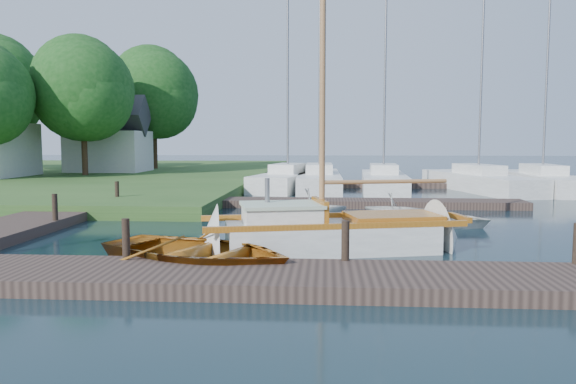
# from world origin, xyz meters

# --- Properties ---
(ground) EXTENTS (160.00, 160.00, 0.00)m
(ground) POSITION_xyz_m (0.00, 0.00, 0.00)
(ground) COLOR black
(ground) RESTS_ON ground
(near_dock) EXTENTS (18.00, 2.20, 0.30)m
(near_dock) POSITION_xyz_m (0.00, -6.00, 0.15)
(near_dock) COLOR #312520
(near_dock) RESTS_ON ground
(left_dock) EXTENTS (2.20, 18.00, 0.30)m
(left_dock) POSITION_xyz_m (-8.00, 2.00, 0.15)
(left_dock) COLOR #312520
(left_dock) RESTS_ON ground
(far_dock) EXTENTS (14.00, 1.60, 0.30)m
(far_dock) POSITION_xyz_m (2.00, 6.50, 0.15)
(far_dock) COLOR #312520
(far_dock) RESTS_ON ground
(pontoon) EXTENTS (30.00, 1.60, 0.30)m
(pontoon) POSITION_xyz_m (10.00, 16.00, 0.15)
(pontoon) COLOR #312520
(pontoon) RESTS_ON ground
(mooring_post_1) EXTENTS (0.16, 0.16, 0.80)m
(mooring_post_1) POSITION_xyz_m (-3.00, -5.00, 0.70)
(mooring_post_1) COLOR black
(mooring_post_1) RESTS_ON near_dock
(mooring_post_2) EXTENTS (0.16, 0.16, 0.80)m
(mooring_post_2) POSITION_xyz_m (1.50, -5.00, 0.70)
(mooring_post_2) COLOR black
(mooring_post_2) RESTS_ON near_dock
(mooring_post_4) EXTENTS (0.16, 0.16, 0.80)m
(mooring_post_4) POSITION_xyz_m (-7.00, 0.00, 0.70)
(mooring_post_4) COLOR black
(mooring_post_4) RESTS_ON left_dock
(mooring_post_5) EXTENTS (0.16, 0.16, 0.80)m
(mooring_post_5) POSITION_xyz_m (-7.00, 5.00, 0.70)
(mooring_post_5) COLOR black
(mooring_post_5) RESTS_ON left_dock
(sailboat) EXTENTS (7.41, 3.59, 9.83)m
(sailboat) POSITION_xyz_m (1.36, -2.49, 0.34)
(sailboat) COLOR beige
(sailboat) RESTS_ON ground
(dinghy) EXTENTS (5.31, 4.69, 0.91)m
(dinghy) POSITION_xyz_m (-1.60, -4.61, 0.46)
(dinghy) COLOR #87460F
(dinghy) RESTS_ON ground
(tender_b) EXTENTS (2.41, 2.11, 1.21)m
(tender_b) POSITION_xyz_m (0.62, 2.38, 0.61)
(tender_b) COLOR beige
(tender_b) RESTS_ON ground
(tender_c) EXTENTS (3.77, 3.40, 0.64)m
(tender_c) POSITION_xyz_m (4.74, 1.79, 0.32)
(tender_c) COLOR beige
(tender_c) RESTS_ON ground
(tender_d) EXTENTS (2.31, 2.12, 1.03)m
(tender_d) POSITION_xyz_m (3.38, 2.81, 0.52)
(tender_d) COLOR beige
(tender_d) RESTS_ON ground
(marina_boat_0) EXTENTS (3.77, 8.03, 11.22)m
(marina_boat_0) POSITION_xyz_m (-1.00, 14.29, 0.57)
(marina_boat_0) COLOR beige
(marina_boat_0) RESTS_ON ground
(marina_boat_1) EXTENTS (2.34, 9.14, 10.34)m
(marina_boat_1) POSITION_xyz_m (0.70, 14.39, 0.56)
(marina_boat_1) COLOR beige
(marina_boat_1) RESTS_ON ground
(marina_boat_2) EXTENTS (2.62, 8.15, 11.23)m
(marina_boat_2) POSITION_xyz_m (4.16, 14.16, 0.57)
(marina_boat_2) COLOR beige
(marina_boat_2) RESTS_ON ground
(marina_boat_3) EXTENTS (4.42, 9.68, 11.05)m
(marina_boat_3) POSITION_xyz_m (9.14, 14.14, 0.56)
(marina_boat_3) COLOR beige
(marina_boat_3) RESTS_ON ground
(marina_boat_4) EXTENTS (2.24, 9.20, 11.87)m
(marina_boat_4) POSITION_xyz_m (12.51, 14.30, 0.57)
(marina_boat_4) COLOR beige
(marina_boat_4) RESTS_ON ground
(house_c) EXTENTS (5.25, 4.00, 5.28)m
(house_c) POSITION_xyz_m (-14.00, 22.00, 2.58)
(house_c) COLOR beige
(house_c) RESTS_ON shore
(tree_3) EXTENTS (6.41, 6.38, 8.74)m
(tree_3) POSITION_xyz_m (-14.00, 18.05, 5.81)
(tree_3) COLOR #332114
(tree_3) RESTS_ON shore
(tree_7) EXTENTS (6.83, 6.83, 9.38)m
(tree_7) POSITION_xyz_m (-12.00, 26.05, 6.20)
(tree_7) COLOR #332114
(tree_7) RESTS_ON shore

